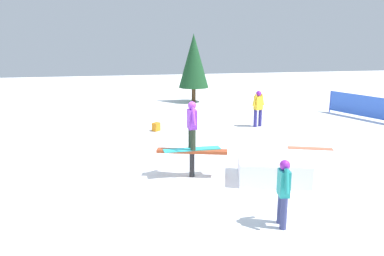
# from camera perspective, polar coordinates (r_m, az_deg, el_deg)

# --- Properties ---
(ground_plane) EXTENTS (60.00, 60.00, 0.00)m
(ground_plane) POSITION_cam_1_polar(r_m,az_deg,el_deg) (10.30, -0.00, -7.40)
(ground_plane) COLOR white
(rail_feature) EXTENTS (1.90, 0.83, 0.76)m
(rail_feature) POSITION_cam_1_polar(r_m,az_deg,el_deg) (10.09, -0.00, -4.04)
(rail_feature) COLOR black
(rail_feature) RESTS_ON ground
(snow_kicker_ramp) EXTENTS (2.16, 1.97, 0.60)m
(snow_kicker_ramp) POSITION_cam_1_polar(r_m,az_deg,el_deg) (10.24, 12.20, -6.07)
(snow_kicker_ramp) COLOR white
(snow_kicker_ramp) RESTS_ON ground
(main_rider_on_rail) EXTENTS (1.54, 0.74, 1.31)m
(main_rider_on_rail) POSITION_cam_1_polar(r_m,az_deg,el_deg) (9.89, -0.00, 0.20)
(main_rider_on_rail) COLOR #2BC3C7
(main_rider_on_rail) RESTS_ON rail_feature
(bystander_teal) EXTENTS (0.26, 0.61, 1.39)m
(bystander_teal) POSITION_cam_1_polar(r_m,az_deg,el_deg) (7.66, 13.75, -9.10)
(bystander_teal) COLOR #3A4075
(bystander_teal) RESTS_ON ground
(bystander_yellow) EXTENTS (0.64, 0.33, 1.54)m
(bystander_yellow) POSITION_cam_1_polar(r_m,az_deg,el_deg) (16.13, 10.06, 3.22)
(bystander_yellow) COLOR navy
(bystander_yellow) RESTS_ON ground
(loose_snowboard_coral) EXTENTS (1.49, 0.78, 0.02)m
(loose_snowboard_coral) POSITION_cam_1_polar(r_m,az_deg,el_deg) (13.45, 17.57, -2.97)
(loose_snowboard_coral) COLOR #EB714D
(loose_snowboard_coral) RESTS_ON ground
(backpack_on_snow) EXTENTS (0.37, 0.37, 0.34)m
(backpack_on_snow) POSITION_cam_1_polar(r_m,az_deg,el_deg) (15.32, -5.48, 0.17)
(backpack_on_snow) COLOR orange
(backpack_on_snow) RESTS_ON ground
(safety_fence) EXTENTS (1.59, 4.51, 1.10)m
(safety_fence) POSITION_cam_1_polar(r_m,az_deg,el_deg) (19.09, 25.79, 2.83)
(safety_fence) COLOR blue
(safety_fence) RESTS_ON ground
(pine_tree_near) EXTENTS (1.75, 1.75, 3.98)m
(pine_tree_near) POSITION_cam_1_polar(r_m,az_deg,el_deg) (22.12, 0.26, 10.18)
(pine_tree_near) COLOR #4C331E
(pine_tree_near) RESTS_ON ground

